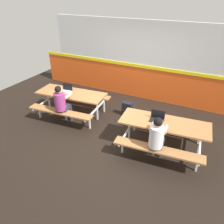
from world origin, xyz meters
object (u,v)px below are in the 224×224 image
(picnic_table_left, at_px, (71,98))
(student_further, at_px, (157,136))
(picnic_table_right, at_px, (164,128))
(laptop_dark, at_px, (157,118))
(backpack_dark, at_px, (127,109))
(laptop_silver, at_px, (67,90))
(student_nearer, at_px, (62,102))

(picnic_table_left, distance_m, student_further, 3.03)
(picnic_table_right, height_order, laptop_dark, laptop_dark)
(picnic_table_right, relative_size, backpack_dark, 4.74)
(laptop_silver, bearing_deg, laptop_dark, -7.50)
(student_nearer, distance_m, laptop_silver, 0.63)
(picnic_table_left, relative_size, laptop_dark, 6.16)
(laptop_dark, xyz_separation_m, backpack_dark, (-1.18, 1.06, -0.57))
(backpack_dark, bearing_deg, picnic_table_left, -155.03)
(picnic_table_left, distance_m, student_nearer, 0.57)
(picnic_table_left, distance_m, picnic_table_right, 2.91)
(student_further, relative_size, backpack_dark, 2.74)
(student_nearer, relative_size, backpack_dark, 2.74)
(backpack_dark, bearing_deg, laptop_silver, -157.92)
(picnic_table_left, distance_m, backpack_dark, 1.71)
(picnic_table_right, bearing_deg, student_nearer, -176.44)
(laptop_silver, height_order, laptop_dark, same)
(picnic_table_right, distance_m, laptop_silver, 3.09)
(student_further, distance_m, laptop_dark, 0.61)
(student_further, xyz_separation_m, laptop_dark, (-0.18, 0.58, 0.08))
(picnic_table_right, relative_size, student_nearer, 1.73)
(student_nearer, distance_m, student_further, 2.82)
(picnic_table_left, distance_m, laptop_dark, 2.73)
(picnic_table_left, bearing_deg, student_further, -18.03)
(picnic_table_left, xyz_separation_m, student_further, (2.88, -0.94, 0.13))
(picnic_table_right, distance_m, backpack_dark, 1.79)
(picnic_table_left, bearing_deg, laptop_silver, 172.69)
(laptop_silver, bearing_deg, student_further, -17.46)
(student_nearer, distance_m, backpack_dark, 1.97)
(laptop_silver, relative_size, laptop_dark, 1.00)
(picnic_table_right, bearing_deg, laptop_silver, 172.58)
(student_further, xyz_separation_m, laptop_silver, (-3.05, 0.96, 0.08))
(picnic_table_right, height_order, backpack_dark, picnic_table_right)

